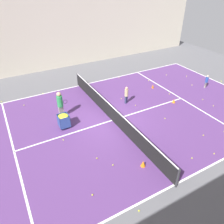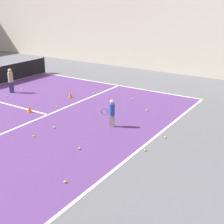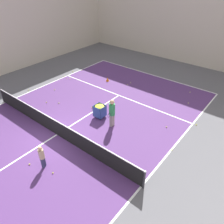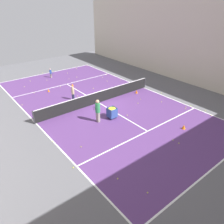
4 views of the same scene
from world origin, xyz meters
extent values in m
plane|color=#5B5B60|center=(0.00, 0.00, 0.00)|extent=(35.11, 35.11, 0.00)
cube|color=#563370|center=(0.00, 0.00, 0.00)|extent=(11.56, 21.73, 0.00)
cube|color=white|center=(0.00, -10.86, 0.01)|extent=(11.56, 0.10, 0.00)
cube|color=white|center=(0.00, 10.86, 0.01)|extent=(11.56, 0.10, 0.00)
cube|color=white|center=(-5.78, 0.00, 0.01)|extent=(0.10, 21.73, 0.00)
cube|color=white|center=(5.78, 0.00, 0.01)|extent=(0.10, 21.73, 0.00)
cube|color=white|center=(0.00, -5.98, 0.01)|extent=(11.56, 0.10, 0.00)
cube|color=white|center=(0.00, 5.98, 0.01)|extent=(11.56, 0.10, 0.00)
cube|color=white|center=(0.00, 0.00, 0.01)|extent=(0.10, 11.95, 0.00)
cube|color=beige|center=(-10.55, 0.00, 4.45)|extent=(0.15, 31.41, 8.91)
cylinder|color=#2D2D33|center=(-5.88, 0.00, 0.54)|extent=(0.10, 0.10, 1.08)
cylinder|color=#2D2D33|center=(5.88, 0.00, 0.54)|extent=(0.10, 0.10, 1.08)
cube|color=black|center=(0.00, 0.00, 0.52)|extent=(11.66, 0.03, 1.01)
cube|color=white|center=(0.00, 0.00, 1.05)|extent=(11.66, 0.04, 0.05)
cube|color=gray|center=(0.41, -9.01, 0.25)|extent=(0.15, 0.20, 0.49)
cylinder|color=#234799|center=(0.41, -9.01, 0.71)|extent=(0.27, 0.27, 0.44)
sphere|color=beige|center=(0.41, -9.01, 1.01)|extent=(0.16, 0.16, 0.16)
torus|color=#2D478C|center=(0.28, -8.74, 0.60)|extent=(0.10, 0.28, 0.28)
cube|color=gray|center=(1.96, 2.69, 0.41)|extent=(0.20, 0.30, 0.82)
cylinder|color=#2D8C4C|center=(1.96, 2.69, 1.19)|extent=(0.39, 0.39, 0.73)
sphere|color=tan|center=(1.96, 2.69, 1.69)|extent=(0.27, 0.27, 0.27)
torus|color=black|center=(2.04, 2.33, 1.01)|extent=(0.04, 0.28, 0.28)
cube|color=#2D3351|center=(1.44, -1.97, 0.29)|extent=(0.19, 0.24, 0.58)
cylinder|color=tan|center=(1.44, -1.97, 0.84)|extent=(0.34, 0.34, 0.52)
sphere|color=tan|center=(1.44, -1.97, 1.20)|extent=(0.19, 0.19, 0.19)
cube|color=#2D478C|center=(0.78, 2.90, 0.13)|extent=(0.64, 0.64, 0.02)
cube|color=#2D478C|center=(0.78, 2.59, 0.51)|extent=(0.64, 0.02, 0.75)
cube|color=#2D478C|center=(0.78, 3.21, 0.51)|extent=(0.64, 0.02, 0.75)
cube|color=#2D478C|center=(0.47, 2.90, 0.51)|extent=(0.02, 0.64, 0.75)
cube|color=#2D478C|center=(1.09, 2.90, 0.51)|extent=(0.02, 0.64, 0.75)
ellipsoid|color=yellow|center=(0.78, 2.90, 0.82)|extent=(0.60, 0.60, 0.16)
cylinder|color=black|center=(0.56, 2.68, 0.07)|extent=(0.05, 0.05, 0.13)
cylinder|color=black|center=(1.01, 2.68, 0.07)|extent=(0.05, 0.05, 0.13)
cylinder|color=black|center=(0.56, 3.13, 0.07)|extent=(0.05, 0.05, 0.13)
cylinder|color=black|center=(1.01, 3.13, 0.07)|extent=(0.05, 0.05, 0.13)
cone|color=orange|center=(-0.20, -5.05, 0.14)|extent=(0.24, 0.24, 0.27)
cone|color=orange|center=(2.44, -5.18, 0.16)|extent=(0.19, 0.19, 0.32)
cone|color=orange|center=(-4.17, 0.56, 0.17)|extent=(0.24, 0.24, 0.34)
cone|color=orange|center=(-2.28, 7.36, 0.17)|extent=(0.27, 0.27, 0.34)
sphere|color=yellow|center=(-5.03, 5.58, 0.04)|extent=(0.07, 0.07, 0.07)
sphere|color=yellow|center=(-4.98, -1.93, 0.04)|extent=(0.07, 0.07, 0.07)
sphere|color=yellow|center=(-4.31, -5.28, 0.04)|extent=(0.07, 0.07, 0.07)
sphere|color=yellow|center=(6.00, 5.97, 0.04)|extent=(0.07, 0.07, 0.07)
sphere|color=yellow|center=(5.55, -3.79, 0.04)|extent=(0.07, 0.07, 0.07)
sphere|color=yellow|center=(5.81, 2.99, 0.04)|extent=(0.07, 0.07, 0.07)
sphere|color=yellow|center=(-5.32, 5.45, 0.04)|extent=(0.07, 0.07, 0.07)
sphere|color=yellow|center=(-1.84, -9.19, 0.04)|extent=(0.07, 0.07, 0.07)
sphere|color=yellow|center=(-4.49, 3.45, 0.04)|extent=(0.07, 0.07, 0.07)
sphere|color=yellow|center=(3.70, -5.73, 0.04)|extent=(0.07, 0.07, 0.07)
sphere|color=yellow|center=(-5.30, -3.20, 0.04)|extent=(0.07, 0.07, 0.07)
sphere|color=yellow|center=(-5.64, 7.58, 0.04)|extent=(0.07, 0.07, 0.07)
sphere|color=yellow|center=(-3.63, -10.11, 0.04)|extent=(0.07, 0.07, 0.07)
sphere|color=yellow|center=(-5.84, 5.60, 0.04)|extent=(0.07, 0.07, 0.07)
sphere|color=yellow|center=(-3.95, -3.91, 0.04)|extent=(0.07, 0.07, 0.07)
sphere|color=yellow|center=(0.93, -5.64, 0.04)|extent=(0.07, 0.07, 0.07)
sphere|color=yellow|center=(-5.57, -10.49, 0.04)|extent=(0.07, 0.07, 0.07)
sphere|color=yellow|center=(-0.76, -11.06, 0.04)|extent=(0.07, 0.07, 0.07)
sphere|color=yellow|center=(-6.04, 6.82, 0.04)|extent=(0.07, 0.07, 0.07)
sphere|color=yellow|center=(1.22, -8.38, 0.04)|extent=(0.07, 0.07, 0.07)
sphere|color=yellow|center=(4.59, 8.16, 0.04)|extent=(0.07, 0.07, 0.07)
sphere|color=yellow|center=(4.67, 4.62, 0.04)|extent=(0.07, 0.07, 0.07)
sphere|color=yellow|center=(-3.43, 1.85, 0.04)|extent=(0.07, 0.07, 0.07)
sphere|color=yellow|center=(4.05, 9.78, 0.04)|extent=(0.07, 0.07, 0.07)
sphere|color=yellow|center=(0.55, -11.20, 0.04)|extent=(0.07, 0.07, 0.07)
sphere|color=yellow|center=(2.80, -9.32, 0.04)|extent=(0.07, 0.07, 0.07)
sphere|color=yellow|center=(-5.27, -5.78, 0.04)|extent=(0.07, 0.07, 0.07)
sphere|color=yellow|center=(-0.50, 7.80, 0.04)|extent=(0.07, 0.07, 0.07)
sphere|color=yellow|center=(-0.96, -7.23, 0.04)|extent=(0.07, 0.07, 0.07)
sphere|color=yellow|center=(-1.96, -7.18, 0.04)|extent=(0.07, 0.07, 0.07)
sphere|color=yellow|center=(-0.39, 3.38, 0.04)|extent=(0.07, 0.07, 0.07)
sphere|color=yellow|center=(-6.07, 2.13, 0.04)|extent=(0.07, 0.07, 0.07)
sphere|color=yellow|center=(-1.52, -3.10, 0.04)|extent=(0.07, 0.07, 0.07)
sphere|color=yellow|center=(3.91, -7.94, 0.04)|extent=(0.07, 0.07, 0.07)
sphere|color=yellow|center=(-0.51, 8.26, 0.04)|extent=(0.07, 0.07, 0.07)
sphere|color=yellow|center=(2.12, -1.98, 0.04)|extent=(0.07, 0.07, 0.07)
sphere|color=yellow|center=(0.78, -2.36, 0.04)|extent=(0.07, 0.07, 0.07)
sphere|color=yellow|center=(-2.62, 2.34, 0.04)|extent=(0.07, 0.07, 0.07)
camera|label=1|loc=(-10.07, 5.58, 8.08)|focal=35.00mm
camera|label=2|loc=(-9.05, -15.16, 4.69)|focal=50.00mm
camera|label=3|loc=(8.67, -5.68, 8.15)|focal=35.00mm
camera|label=4|loc=(10.07, 14.56, 8.51)|focal=35.00mm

